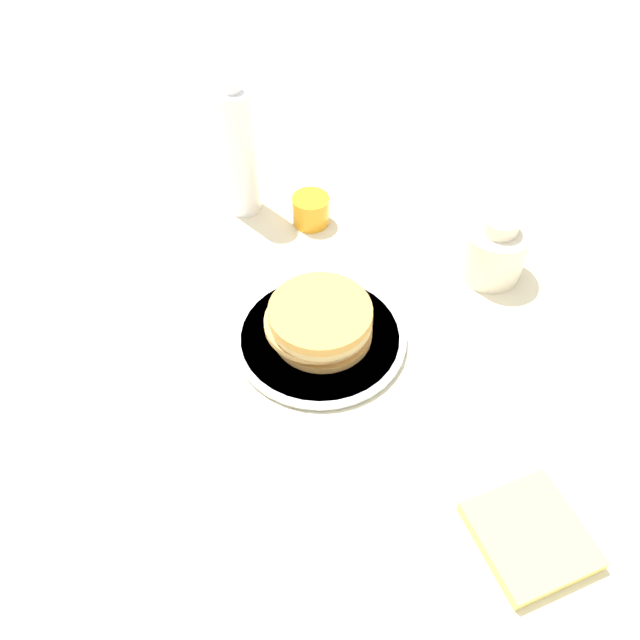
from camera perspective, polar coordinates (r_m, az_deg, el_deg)
The scene contains 7 objects.
ground_plane at distance 0.98m, azimuth 1.99°, elevation -1.81°, with size 4.00×4.00×0.00m, color beige.
plate at distance 0.97m, azimuth 0.00°, elevation -1.55°, with size 0.27×0.27×0.01m.
pancake_stack at distance 0.94m, azimuth 0.02°, elevation -0.06°, with size 0.17×0.17×0.07m.
juice_glass at distance 1.16m, azimuth -0.86°, elevation 10.01°, with size 0.07×0.07×0.06m.
cream_jug at distance 1.08m, azimuth 15.55°, elevation 6.22°, with size 0.11×0.11×0.12m.
water_bottle_near at distance 1.15m, azimuth -7.40°, elevation 14.91°, with size 0.06×0.06×0.26m.
napkin at distance 0.85m, azimuth 18.65°, elevation -18.16°, with size 0.17×0.17×0.02m.
Camera 1 is at (0.46, 0.42, 0.76)m, focal length 35.00 mm.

